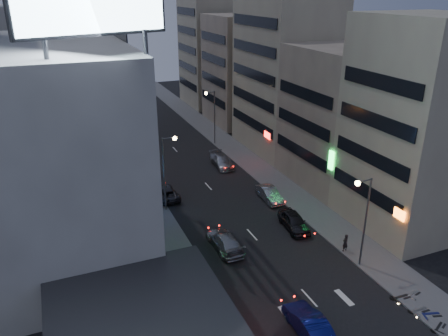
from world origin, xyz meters
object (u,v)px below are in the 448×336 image
scooter_black_a (441,316)px  scooter_silver_b (416,284)px  parked_car_right_mid (269,194)px  person (345,243)px  scooter_silver_a (426,300)px  road_car_silver (225,241)px  parked_car_left (166,193)px  road_car_blue (309,324)px  parked_car_right_near (294,221)px  parked_car_right_far (222,161)px  scooter_black_b (408,287)px  scooter_blue (440,306)px

scooter_black_a → scooter_silver_b: scooter_silver_b is taller
parked_car_right_mid → scooter_black_a: bearing=-82.1°
person → scooter_silver_a: (0.94, -8.42, -0.27)m
road_car_silver → scooter_silver_b: bearing=135.6°
scooter_black_a → road_car_silver: bearing=10.6°
parked_car_left → scooter_black_a: bearing=112.6°
road_car_blue → person: size_ratio=2.96×
parked_car_right_near → person: person is taller
person → scooter_silver_a: size_ratio=0.90×
road_car_blue → parked_car_left: bearing=-79.3°
road_car_silver → parked_car_left: bearing=-79.8°
parked_car_right_mid → parked_car_right_far: 11.41m
parked_car_right_near → road_car_blue: road_car_blue is taller
parked_car_left → scooter_silver_a: size_ratio=2.60×
parked_car_left → scooter_black_b: parked_car_left is taller
parked_car_right_far → scooter_black_b: parked_car_right_far is taller
road_car_silver → scooter_blue: size_ratio=2.79×
parked_car_left → scooter_silver_b: bearing=117.7°
parked_car_right_near → scooter_black_a: size_ratio=2.80×
parked_car_right_far → scooter_black_b: 30.10m
person → scooter_black_a: person is taller
person → scooter_black_a: (0.70, -10.01, -0.32)m
scooter_black_a → scooter_silver_b: bearing=-42.3°
parked_car_right_near → road_car_blue: size_ratio=0.95×
person → scooter_black_a: size_ratio=1.00×
parked_car_right_mid → person: bearing=-80.9°
road_car_blue → scooter_blue: bearing=171.8°
parked_car_right_far → scooter_black_b: bearing=-81.2°
road_car_silver → parked_car_right_far: bearing=-111.3°
road_car_blue → road_car_silver: bearing=-81.4°
parked_car_left → parked_car_right_far: (9.40, 6.51, 0.09)m
person → scooter_black_b: size_ratio=0.89×
parked_car_right_near → scooter_black_b: parked_car_right_near is taller
scooter_black_a → scooter_silver_b: size_ratio=0.96×
parked_car_right_far → scooter_black_a: parked_car_right_far is taller
parked_car_right_far → scooter_silver_b: parked_car_right_far is taller
parked_car_right_mid → parked_car_left: bearing=157.8°
parked_car_left → road_car_blue: 24.27m
road_car_silver → person: (9.73, -4.60, 0.19)m
parked_car_right_mid → scooter_black_b: (2.13, -18.57, -0.03)m
parked_car_right_mid → scooter_silver_b: size_ratio=2.54×
scooter_silver_a → scooter_black_b: bearing=7.8°
road_car_blue → person: bearing=-136.4°
parked_car_right_mid → scooter_silver_a: parked_car_right_mid is taller
road_car_blue → scooter_black_a: bearing=166.5°
road_car_blue → person: person is taller
parked_car_right_mid → scooter_silver_b: parked_car_right_mid is taller
parked_car_right_far → scooter_black_a: bearing=-81.9°
person → parked_car_right_mid: bearing=-93.0°
parked_car_left → road_car_blue: size_ratio=0.97×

